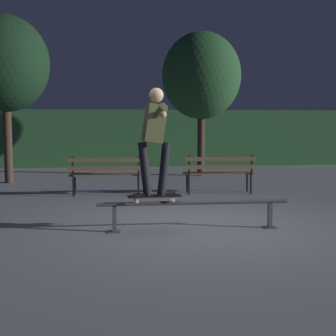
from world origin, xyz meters
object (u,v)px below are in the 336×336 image
skateboard (155,196)px  park_bench_left_center (219,170)px  grind_rail (194,207)px  park_bench_leftmost (106,171)px  skateboarder (155,132)px  tree_far_left (5,64)px  tree_behind_benches (201,76)px

skateboard → park_bench_left_center: park_bench_left_center is taller
grind_rail → park_bench_leftmost: (-1.35, 3.41, 0.19)m
grind_rail → park_bench_left_center: size_ratio=1.77×
grind_rail → skateboarder: skateboarder is taller
skateboard → tree_far_left: 7.34m
tree_far_left → park_bench_leftmost: bearing=-44.0°
park_bench_leftmost → park_bench_left_center: same height
skateboard → park_bench_left_center: size_ratio=0.49×
grind_rail → skateboarder: bearing=180.0°
grind_rail → tree_far_left: 7.69m
skateboarder → park_bench_left_center: size_ratio=0.97×
skateboard → tree_far_left: bearing=119.8°
tree_far_left → grind_rail: bearing=-56.2°
park_bench_left_center → tree_behind_benches: (0.28, 3.70, 2.47)m
skateboard → skateboarder: 0.94m
park_bench_left_center → skateboarder: bearing=-117.2°
skateboarder → skateboard: bearing=-175.0°
skateboarder → tree_behind_benches: size_ratio=0.36×
skateboard → tree_far_left: tree_far_left is taller
grind_rail → park_bench_left_center: (1.17, 3.41, 0.19)m
grind_rail → park_bench_left_center: 3.61m
grind_rail → skateboard: 0.61m
park_bench_left_center → tree_behind_benches: bearing=85.7°
park_bench_leftmost → park_bench_left_center: (2.52, 0.00, 0.00)m
skateboard → tree_far_left: size_ratio=0.18×
tree_far_left → tree_behind_benches: bearing=12.0°
park_bench_leftmost → grind_rail: bearing=-68.4°
tree_behind_benches → grind_rail: bearing=-101.5°
skateboarder → park_bench_left_center: 3.94m
grind_rail → tree_far_left: size_ratio=0.65×
skateboard → tree_behind_benches: tree_behind_benches is taller
grind_rail → tree_far_left: tree_far_left is taller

